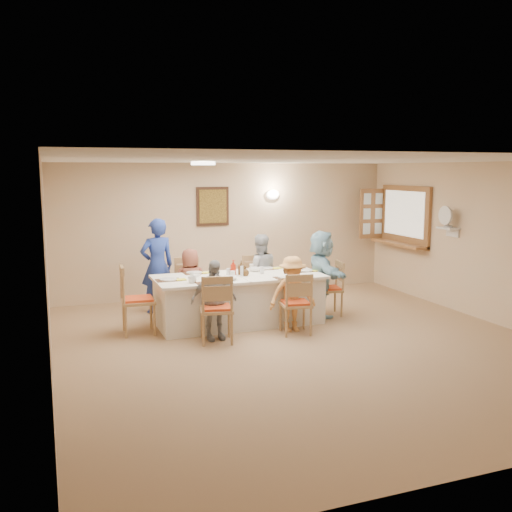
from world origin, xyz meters
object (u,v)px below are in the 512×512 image
object	(u,v)px
caregiver	(157,266)
condiment_ketchup	(233,268)
diner_back_right	(260,273)
diner_right_end	(321,273)
diner_front_right	(292,294)
serving_hatch	(405,216)
desk_fan	(447,219)
chair_back_right	(257,282)
dining_table	(239,300)
chair_back_left	(189,287)
chair_front_left	(216,308)
chair_front_right	(295,303)
chair_right_end	(328,288)
diner_front_left	(214,300)
diner_back_left	(191,283)
chair_left_end	(138,299)

from	to	relation	value
caregiver	condiment_ketchup	bearing A→B (deg)	121.01
diner_back_right	diner_right_end	bearing A→B (deg)	150.84
condiment_ketchup	diner_front_right	bearing A→B (deg)	-45.16
diner_right_end	condiment_ketchup	bearing A→B (deg)	98.13
serving_hatch	diner_right_end	world-z (taller)	serving_hatch
desk_fan	caregiver	distance (m)	4.93
chair_back_right	diner_right_end	xyz separation A→B (m)	(0.82, -0.80, 0.24)
serving_hatch	condiment_ketchup	bearing A→B (deg)	-165.32
dining_table	chair_back_left	size ratio (longest dim) A/B	2.75
chair_front_left	diner_right_end	size ratio (longest dim) A/B	0.69
chair_front_left	diner_back_right	distance (m)	1.91
caregiver	condiment_ketchup	distance (m)	1.49
dining_table	diner_right_end	distance (m)	1.46
chair_back_right	chair_front_right	world-z (taller)	chair_front_right
desk_fan	chair_right_end	xyz separation A→B (m)	(-2.03, 0.35, -1.10)
chair_back_left	chair_back_right	bearing A→B (deg)	4.39
desk_fan	dining_table	xyz separation A→B (m)	(-3.58, 0.35, -1.17)
diner_front_right	chair_back_right	bearing A→B (deg)	90.42
chair_back_right	chair_right_end	xyz separation A→B (m)	(0.95, -0.80, -0.01)
chair_back_right	diner_front_left	xyz separation A→B (m)	(-1.20, -1.48, 0.11)
chair_back_left	diner_back_left	bearing A→B (deg)	-85.61
dining_table	diner_front_right	distance (m)	0.93
diner_front_left	chair_back_right	bearing A→B (deg)	47.44
serving_hatch	chair_back_left	xyz separation A→B (m)	(-4.29, -0.20, -1.03)
desk_fan	diner_back_right	size ratio (longest dim) A/B	0.23
chair_right_end	chair_front_right	bearing A→B (deg)	-39.89
diner_back_left	chair_front_right	bearing A→B (deg)	128.57
chair_right_end	diner_front_left	bearing A→B (deg)	-62.44
chair_back_right	chair_front_left	xyz separation A→B (m)	(-1.20, -1.60, 0.03)
chair_front_left	diner_front_left	bearing A→B (deg)	-78.13
diner_back_left	dining_table	bearing A→B (deg)	130.95
chair_back_right	caregiver	world-z (taller)	caregiver
chair_back_left	caregiver	world-z (taller)	caregiver
chair_left_end	diner_front_left	bearing A→B (deg)	-122.39
diner_right_end	diner_front_right	bearing A→B (deg)	138.25
chair_front_left	chair_right_end	bearing A→B (deg)	-147.72
desk_fan	diner_right_end	world-z (taller)	desk_fan
chair_front_left	chair_left_end	xyz separation A→B (m)	(-0.95, 0.80, 0.02)
chair_left_end	caregiver	xyz separation A→B (m)	(0.50, 1.15, 0.28)
dining_table	diner_front_left	size ratio (longest dim) A/B	2.28
dining_table	chair_front_right	xyz separation A→B (m)	(0.60, -0.80, 0.08)
chair_back_right	diner_back_left	bearing A→B (deg)	-173.39
dining_table	diner_back_right	size ratio (longest dim) A/B	1.99
chair_front_left	diner_front_right	distance (m)	1.21
desk_fan	chair_right_end	distance (m)	2.34
diner_back_left	caregiver	distance (m)	0.69
chair_back_right	diner_right_end	world-z (taller)	diner_right_end
chair_left_end	diner_front_right	world-z (taller)	diner_front_right
serving_hatch	chair_front_left	bearing A→B (deg)	-157.23
chair_front_left	condiment_ketchup	xyz separation A→B (m)	(0.51, 0.81, 0.40)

